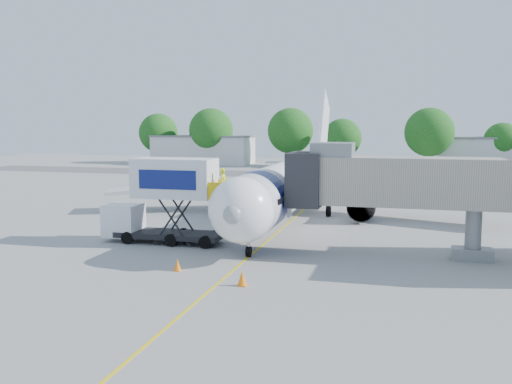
% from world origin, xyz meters
% --- Properties ---
extents(ground, '(160.00, 160.00, 0.00)m').
position_xyz_m(ground, '(0.00, 0.00, 0.00)').
color(ground, '#959593').
rests_on(ground, ground).
extents(guidance_line, '(0.15, 70.00, 0.01)m').
position_xyz_m(guidance_line, '(0.00, 0.00, 0.01)').
color(guidance_line, yellow).
rests_on(guidance_line, ground).
extents(taxiway_strip, '(120.00, 10.00, 0.01)m').
position_xyz_m(taxiway_strip, '(0.00, 42.00, 0.00)').
color(taxiway_strip, '#59595B').
rests_on(taxiway_strip, ground).
extents(aircraft, '(34.17, 37.73, 11.35)m').
position_xyz_m(aircraft, '(0.00, 4.12, 2.95)').
color(aircraft, white).
rests_on(aircraft, ground).
extents(jet_bridge, '(13.90, 3.20, 6.60)m').
position_xyz_m(jet_bridge, '(7.99, -7.00, 4.34)').
color(jet_bridge, '#A89E8F').
rests_on(jet_bridge, ground).
extents(catering_hiloader, '(8.50, 2.44, 5.50)m').
position_xyz_m(catering_hiloader, '(-6.26, -7.00, 2.76)').
color(catering_hiloader, black).
rests_on(catering_hiloader, ground).
extents(ground_tug, '(4.33, 3.08, 1.56)m').
position_xyz_m(ground_tug, '(-2.51, -16.62, 0.82)').
color(ground_tug, silver).
rests_on(ground_tug, ground).
extents(safety_cone_a, '(0.47, 0.47, 0.75)m').
position_xyz_m(safety_cone_a, '(1.26, -15.23, 0.36)').
color(safety_cone_a, orange).
rests_on(safety_cone_a, ground).
extents(safety_cone_b, '(0.41, 0.41, 0.65)m').
position_xyz_m(safety_cone_b, '(-2.82, -13.43, 0.31)').
color(safety_cone_b, orange).
rests_on(safety_cone_b, ground).
extents(outbuilding_left, '(18.40, 8.40, 5.30)m').
position_xyz_m(outbuilding_left, '(-28.00, 60.00, 2.66)').
color(outbuilding_left, silver).
rests_on(outbuilding_left, ground).
extents(outbuilding_right, '(16.40, 7.40, 5.30)m').
position_xyz_m(outbuilding_right, '(22.00, 62.00, 2.66)').
color(outbuilding_right, silver).
rests_on(outbuilding_right, ground).
extents(tree_a, '(7.35, 7.35, 9.37)m').
position_xyz_m(tree_a, '(-37.02, 59.92, 5.69)').
color(tree_a, '#382314').
rests_on(tree_a, ground).
extents(tree_b, '(8.06, 8.06, 10.27)m').
position_xyz_m(tree_b, '(-25.94, 58.49, 6.24)').
color(tree_b, '#382314').
rests_on(tree_b, ground).
extents(tree_c, '(8.02, 8.02, 10.23)m').
position_xyz_m(tree_c, '(-11.07, 58.22, 6.21)').
color(tree_c, '#382314').
rests_on(tree_c, ground).
extents(tree_d, '(6.55, 6.55, 8.35)m').
position_xyz_m(tree_d, '(-1.81, 56.50, 5.06)').
color(tree_d, '#382314').
rests_on(tree_d, ground).
extents(tree_e, '(7.92, 7.92, 10.09)m').
position_xyz_m(tree_e, '(12.28, 55.92, 6.12)').
color(tree_e, '#382314').
rests_on(tree_e, ground).
extents(tree_f, '(6.03, 6.03, 7.68)m').
position_xyz_m(tree_f, '(24.09, 61.00, 4.66)').
color(tree_f, '#382314').
rests_on(tree_f, ground).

